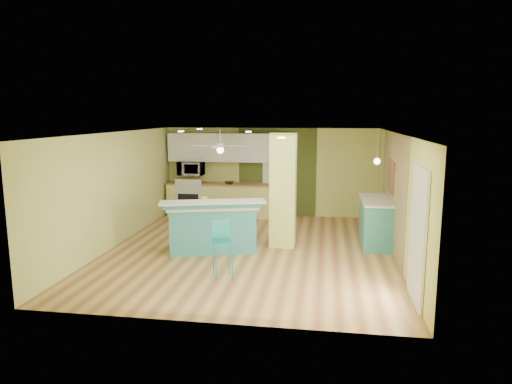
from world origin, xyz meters
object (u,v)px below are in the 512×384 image
bar_stool (222,239)px  fruit_bowl (229,183)px  canister (204,201)px  peninsula (212,226)px  side_counter (376,222)px

bar_stool → fruit_bowl: 4.88m
canister → fruit_bowl: bearing=92.9°
bar_stool → canister: canister is taller
canister → peninsula: bearing=34.5°
side_counter → fruit_bowl: side_counter is taller
peninsula → fruit_bowl: (-0.32, 3.23, 0.44)m
fruit_bowl → peninsula: bearing=-84.4°
peninsula → canister: size_ratio=13.30×
peninsula → canister: bearing=-161.9°
peninsula → bar_stool: (0.57, -1.56, 0.16)m
side_counter → fruit_bowl: 4.45m
side_counter → canister: 3.85m
bar_stool → canister: 1.67m
peninsula → fruit_bowl: size_ratio=8.29×
canister → bar_stool: bearing=-63.9°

